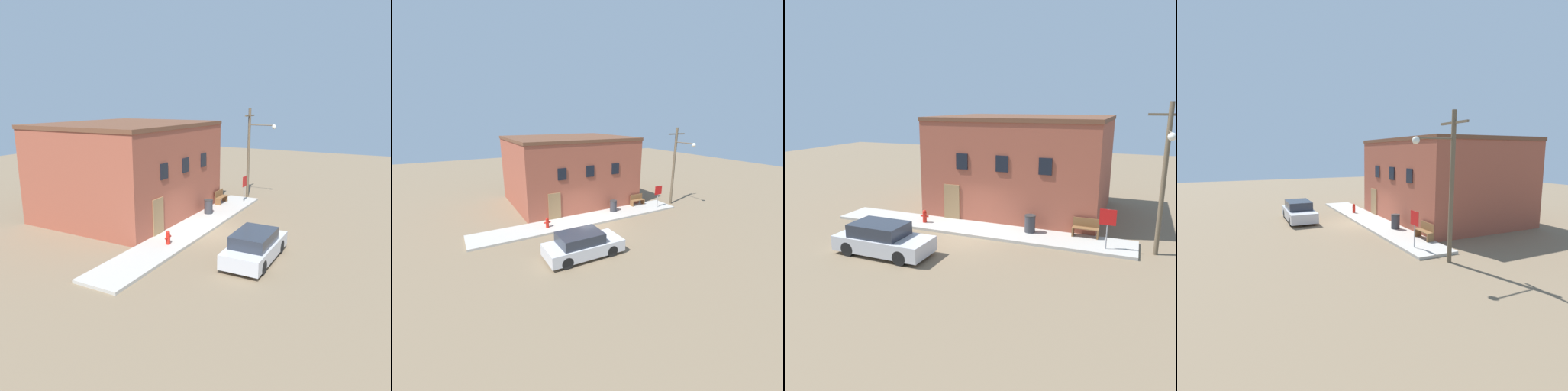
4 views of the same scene
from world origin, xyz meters
TOP-DOWN VIEW (x-y plane):
  - ground_plane at (0.00, 0.00)m, footprint 80.00×80.00m
  - sidewalk at (0.00, 1.15)m, footprint 16.83×2.30m
  - brick_building at (1.16, 6.57)m, footprint 10.43×8.67m
  - fire_hydrant at (-3.03, 0.96)m, footprint 0.49×0.23m
  - stop_sign at (6.97, 0.60)m, footprint 0.75×0.06m
  - bench at (5.85, 2.00)m, footprint 1.32×0.44m
  - trash_bin at (3.02, 1.60)m, footprint 0.59×0.59m
  - utility_pole at (9.14, 0.97)m, footprint 1.80×2.19m
  - parked_car at (-2.55, -3.59)m, footprint 4.51×1.88m

SIDE VIEW (x-z plane):
  - ground_plane at x=0.00m, z-range 0.00..0.00m
  - sidewalk at x=0.00m, z-range 0.00..0.15m
  - fire_hydrant at x=-3.03m, z-range 0.14..0.88m
  - bench at x=5.85m, z-range 0.12..1.07m
  - trash_bin at x=3.02m, z-range 0.15..1.08m
  - parked_car at x=-2.55m, z-range -0.03..1.44m
  - stop_sign at x=6.97m, z-range 0.54..2.46m
  - brick_building at x=1.16m, z-range 0.00..6.06m
  - utility_pole at x=9.14m, z-range 0.39..7.29m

